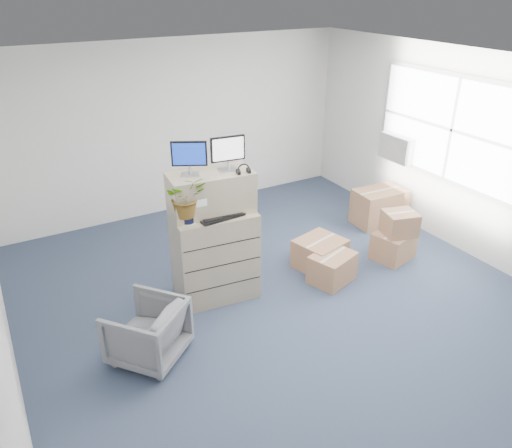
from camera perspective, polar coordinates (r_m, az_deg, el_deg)
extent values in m
plane|color=#273347|center=(6.12, 4.12, -9.95)|extent=(7.00, 7.00, 0.00)
cube|color=silver|center=(8.35, -9.17, 10.78)|extent=(6.00, 0.02, 2.80)
cube|color=silver|center=(7.42, 24.42, 6.69)|extent=(0.02, 7.00, 2.80)
cube|color=#949496|center=(7.59, 21.65, 9.99)|extent=(0.06, 2.72, 1.52)
cube|color=white|center=(7.56, 21.47, 9.97)|extent=(0.01, 2.60, 1.40)
cube|color=beige|center=(8.23, 15.91, 8.39)|extent=(0.24, 0.60, 0.40)
cube|color=#9B8C6B|center=(6.13, -4.70, -3.54)|extent=(1.03, 0.70, 1.13)
cube|color=#9B8C6B|center=(5.81, -5.17, 3.61)|extent=(1.02, 0.59, 0.49)
cube|color=#99999E|center=(5.68, -7.51, 5.64)|extent=(0.26, 0.23, 0.01)
cylinder|color=#99999E|center=(5.66, -7.54, 6.16)|extent=(0.03, 0.03, 0.09)
cube|color=black|center=(5.60, -7.66, 7.98)|extent=(0.37, 0.21, 0.28)
cube|color=navy|center=(5.59, -7.67, 7.93)|extent=(0.32, 0.17, 0.25)
cube|color=#99999E|center=(5.79, -3.19, 6.25)|extent=(0.23, 0.18, 0.01)
cylinder|color=#99999E|center=(5.77, -3.20, 6.77)|extent=(0.03, 0.03, 0.10)
cube|color=black|center=(5.71, -3.25, 8.59)|extent=(0.41, 0.08, 0.29)
cube|color=silver|center=(5.70, -3.20, 8.55)|extent=(0.37, 0.05, 0.25)
torus|color=black|center=(5.67, -1.45, 6.20)|extent=(0.15, 0.03, 0.15)
cube|color=black|center=(5.75, -4.02, 0.87)|extent=(0.55, 0.26, 0.03)
ellipsoid|color=silver|center=(5.87, -1.00, 1.53)|extent=(0.10, 0.07, 0.03)
cylinder|color=gray|center=(5.88, -4.55, 2.82)|extent=(0.08, 0.08, 0.28)
cube|color=silver|center=(5.84, -5.70, 1.22)|extent=(0.08, 0.07, 0.02)
cube|color=black|center=(5.81, -5.74, 1.93)|extent=(0.07, 0.04, 0.14)
cube|color=black|center=(6.09, -2.03, 2.71)|extent=(0.28, 0.23, 0.07)
cube|color=#3975C4|center=(6.02, -2.73, 3.24)|extent=(0.28, 0.22, 0.09)
cylinder|color=#A2C19B|center=(5.67, -7.83, 0.21)|extent=(0.20, 0.20, 0.02)
cylinder|color=black|center=(5.64, -7.87, 0.87)|extent=(0.17, 0.17, 0.13)
imported|color=#185718|center=(5.55, -8.00, 2.69)|extent=(0.51, 0.55, 0.38)
imported|color=slate|center=(5.39, -12.35, -11.63)|extent=(0.95, 0.94, 0.71)
cube|color=#8F6245|center=(6.64, 8.70, -4.95)|extent=(0.67, 0.59, 0.39)
cube|color=#8F6245|center=(7.34, 15.41, -2.37)|extent=(0.64, 0.56, 0.40)
cube|color=#8F6245|center=(6.92, 7.30, -3.36)|extent=(0.72, 0.68, 0.40)
cube|color=#8F6245|center=(7.16, 16.09, 0.08)|extent=(0.51, 0.48, 0.33)
cube|color=#8F6245|center=(8.29, 13.86, 1.96)|extent=(0.83, 0.56, 0.57)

